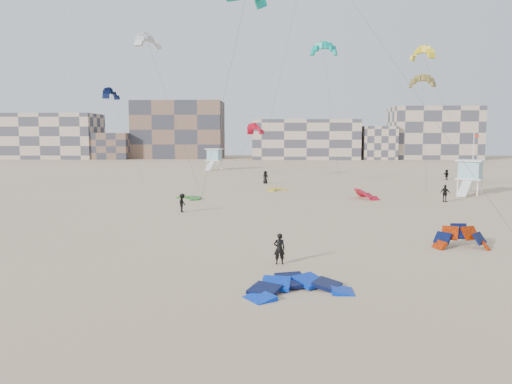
{
  "coord_description": "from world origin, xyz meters",
  "views": [
    {
      "loc": [
        0.5,
        -25.36,
        6.91
      ],
      "look_at": [
        -0.64,
        6.0,
        3.41
      ],
      "focal_mm": 35.0,
      "sensor_mm": 36.0,
      "label": 1
    }
  ],
  "objects_px": {
    "kite_ground_blue": "(298,292)",
    "kite_ground_orange": "(461,248)",
    "lifeguard_tower_near": "(470,177)",
    "kitesurfer_main": "(279,249)"
  },
  "relations": [
    {
      "from": "kite_ground_blue",
      "to": "kite_ground_orange",
      "type": "bearing_deg",
      "value": 23.86
    },
    {
      "from": "kite_ground_blue",
      "to": "lifeguard_tower_near",
      "type": "distance_m",
      "value": 44.72
    },
    {
      "from": "kite_ground_blue",
      "to": "lifeguard_tower_near",
      "type": "height_order",
      "value": "lifeguard_tower_near"
    },
    {
      "from": "kite_ground_blue",
      "to": "kitesurfer_main",
      "type": "bearing_deg",
      "value": 82.03
    },
    {
      "from": "kite_ground_blue",
      "to": "kitesurfer_main",
      "type": "relative_size",
      "value": 2.66
    },
    {
      "from": "kite_ground_blue",
      "to": "kite_ground_orange",
      "type": "relative_size",
      "value": 1.36
    },
    {
      "from": "kite_ground_blue",
      "to": "lifeguard_tower_near",
      "type": "xyz_separation_m",
      "value": [
        22.37,
        38.66,
        2.06
      ]
    },
    {
      "from": "kite_ground_orange",
      "to": "kitesurfer_main",
      "type": "xyz_separation_m",
      "value": [
        -11.37,
        -4.33,
        0.86
      ]
    },
    {
      "from": "kite_ground_orange",
      "to": "kite_ground_blue",
      "type": "bearing_deg",
      "value": -138.38
    },
    {
      "from": "lifeguard_tower_near",
      "to": "kite_ground_blue",
      "type": "bearing_deg",
      "value": -86.6
    }
  ]
}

